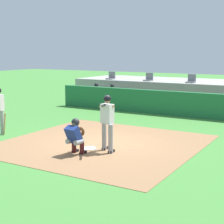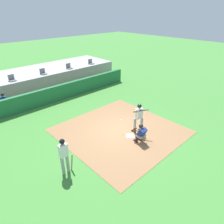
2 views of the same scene
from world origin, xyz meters
name	(u,v)px [view 2 (image 2 of 2)]	position (x,y,z in m)	size (l,w,h in m)	color
ground_plane	(120,131)	(0.00, 0.00, 0.00)	(80.00, 80.00, 0.00)	#428438
dirt_infield	(120,131)	(0.00, 0.00, 0.01)	(6.40, 6.40, 0.01)	#936B47
home_plate	(130,136)	(0.00, -0.80, 0.02)	(0.44, 0.44, 0.02)	white
batter_at_plate	(139,116)	(0.69, -0.77, 1.04)	(0.64, 0.81, 1.80)	#99999E
catcher_crouched	(140,132)	(0.01, -1.49, 0.61)	(0.50, 1.82, 1.13)	gray
on_deck_batter	(64,154)	(-4.12, -0.73, 1.02)	(0.58, 0.23, 1.79)	#99999E
dugout_wall	(62,92)	(0.00, 6.50, 0.60)	(13.00, 0.30, 1.20)	#1E6638
dugout_bench	(56,93)	(0.00, 7.50, 0.23)	(11.80, 0.44, 0.45)	olive
dugout_player_1	(5,102)	(-3.99, 7.34, 0.67)	(0.49, 0.70, 1.30)	#939399
stands_platform	(37,78)	(0.00, 10.90, 0.70)	(15.00, 4.40, 1.40)	#9E9E99
stadium_seat_1	(12,79)	(-2.60, 9.38, 1.53)	(0.46, 0.46, 0.48)	slate
stadium_seat_2	(43,73)	(0.00, 9.38, 1.53)	(0.46, 0.46, 0.48)	slate
stadium_seat_3	(69,67)	(2.60, 9.38, 1.53)	(0.46, 0.46, 0.48)	slate
stadium_seat_4	(91,63)	(5.20, 9.38, 1.53)	(0.46, 0.46, 0.48)	slate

